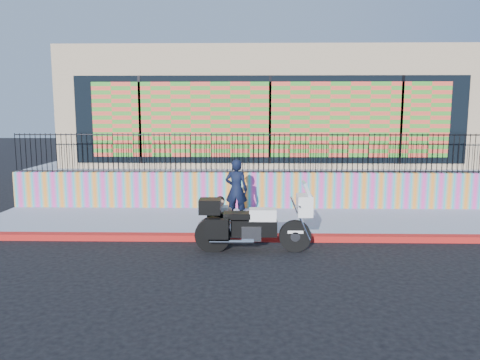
{
  "coord_description": "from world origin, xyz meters",
  "views": [
    {
      "loc": [
        -0.63,
        -11.03,
        3.09
      ],
      "look_at": [
        -0.9,
        1.2,
        1.31
      ],
      "focal_mm": 35.0,
      "sensor_mm": 36.0,
      "label": 1
    }
  ],
  "objects": [
    {
      "name": "sidewalk",
      "position": [
        0.0,
        1.65,
        0.07
      ],
      "size": [
        16.0,
        3.0,
        0.15
      ],
      "primitive_type": "cube",
      "color": "#97A1B6",
      "rests_on": "ground"
    },
    {
      "name": "ground",
      "position": [
        0.0,
        0.0,
        0.0
      ],
      "size": [
        90.0,
        90.0,
        0.0
      ],
      "primitive_type": "plane",
      "color": "black",
      "rests_on": "ground"
    },
    {
      "name": "storefront_building",
      "position": [
        0.0,
        8.13,
        3.25
      ],
      "size": [
        14.0,
        8.06,
        4.0
      ],
      "color": "tan",
      "rests_on": "elevated_platform"
    },
    {
      "name": "mural_wall",
      "position": [
        0.0,
        3.25,
        0.7
      ],
      "size": [
        16.0,
        0.2,
        1.1
      ],
      "primitive_type": "cube",
      "color": "#E63CA0",
      "rests_on": "sidewalk"
    },
    {
      "name": "red_curb",
      "position": [
        0.0,
        0.0,
        0.07
      ],
      "size": [
        16.0,
        0.3,
        0.15
      ],
      "primitive_type": "cube",
      "color": "#A60B1E",
      "rests_on": "ground"
    },
    {
      "name": "metal_fence",
      "position": [
        0.0,
        3.25,
        1.85
      ],
      "size": [
        15.8,
        0.04,
        1.2
      ],
      "primitive_type": null,
      "color": "black",
      "rests_on": "mural_wall"
    },
    {
      "name": "seated_man",
      "position": [
        -1.35,
        -0.11,
        0.45
      ],
      "size": [
        0.54,
        0.71,
        1.06
      ],
      "color": "navy",
      "rests_on": "ground"
    },
    {
      "name": "police_officer",
      "position": [
        -1.01,
        1.57,
        0.99
      ],
      "size": [
        0.66,
        0.49,
        1.68
      ],
      "primitive_type": "imported",
      "rotation": [
        0.0,
        0.0,
        3.0
      ],
      "color": "black",
      "rests_on": "sidewalk"
    },
    {
      "name": "police_motorcycle",
      "position": [
        -0.59,
        -0.88,
        0.67
      ],
      "size": [
        2.55,
        0.84,
        1.59
      ],
      "color": "black",
      "rests_on": "ground"
    },
    {
      "name": "elevated_platform",
      "position": [
        0.0,
        8.35,
        0.62
      ],
      "size": [
        16.0,
        10.0,
        1.25
      ],
      "primitive_type": "cube",
      "color": "#97A1B6",
      "rests_on": "ground"
    }
  ]
}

